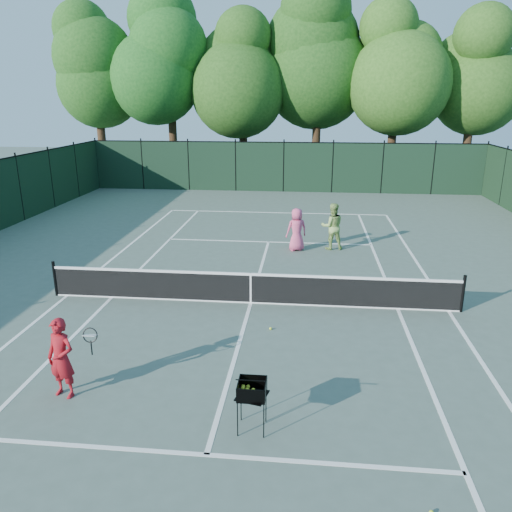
# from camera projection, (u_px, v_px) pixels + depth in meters

# --- Properties ---
(ground) EXTENTS (90.00, 90.00, 0.00)m
(ground) POSITION_uv_depth(u_px,v_px,m) (251.00, 303.00, 14.25)
(ground) COLOR #4C5C51
(ground) RESTS_ON ground
(sideline_doubles_left) EXTENTS (0.10, 23.77, 0.01)m
(sideline_doubles_left) POSITION_uv_depth(u_px,v_px,m) (67.00, 295.00, 14.79)
(sideline_doubles_left) COLOR white
(sideline_doubles_left) RESTS_ON ground
(sideline_doubles_right) EXTENTS (0.10, 23.77, 0.01)m
(sideline_doubles_right) POSITION_uv_depth(u_px,v_px,m) (449.00, 311.00, 13.71)
(sideline_doubles_right) COLOR white
(sideline_doubles_right) RESTS_ON ground
(sideline_singles_left) EXTENTS (0.10, 23.77, 0.01)m
(sideline_singles_left) POSITION_uv_depth(u_px,v_px,m) (112.00, 297.00, 14.65)
(sideline_singles_left) COLOR white
(sideline_singles_left) RESTS_ON ground
(sideline_singles_right) EXTENTS (0.10, 23.77, 0.01)m
(sideline_singles_right) POSITION_uv_depth(u_px,v_px,m) (398.00, 309.00, 13.84)
(sideline_singles_right) COLOR white
(sideline_singles_right) RESTS_ON ground
(baseline_far) EXTENTS (10.97, 0.10, 0.01)m
(baseline_far) POSITION_uv_depth(u_px,v_px,m) (277.00, 213.00, 25.52)
(baseline_far) COLOR white
(baseline_far) RESTS_ON ground
(service_line_near) EXTENTS (8.23, 0.10, 0.01)m
(service_line_near) POSITION_uv_depth(u_px,v_px,m) (207.00, 455.00, 8.18)
(service_line_near) COLOR white
(service_line_near) RESTS_ON ground
(service_line_far) EXTENTS (8.23, 0.10, 0.01)m
(service_line_far) POSITION_uv_depth(u_px,v_px,m) (269.00, 242.00, 20.32)
(service_line_far) COLOR white
(service_line_far) RESTS_ON ground
(center_service_line) EXTENTS (0.10, 12.80, 0.01)m
(center_service_line) POSITION_uv_depth(u_px,v_px,m) (251.00, 303.00, 14.25)
(center_service_line) COLOR white
(center_service_line) RESTS_ON ground
(tennis_net) EXTENTS (11.69, 0.09, 1.06)m
(tennis_net) POSITION_uv_depth(u_px,v_px,m) (251.00, 288.00, 14.11)
(tennis_net) COLOR black
(tennis_net) RESTS_ON ground
(fence_far) EXTENTS (24.00, 0.05, 3.00)m
(fence_far) POSITION_uv_depth(u_px,v_px,m) (284.00, 168.00, 30.87)
(fence_far) COLOR black
(fence_far) RESTS_ON ground
(tree_0) EXTENTS (6.40, 6.40, 13.14)m
(tree_0) POSITION_uv_depth(u_px,v_px,m) (94.00, 58.00, 33.46)
(tree_0) COLOR black
(tree_0) RESTS_ON ground
(tree_1) EXTENTS (6.80, 6.80, 13.98)m
(tree_1) POSITION_uv_depth(u_px,v_px,m) (169.00, 50.00, 33.28)
(tree_1) COLOR black
(tree_1) RESTS_ON ground
(tree_2) EXTENTS (6.00, 6.00, 12.40)m
(tree_2) POSITION_uv_depth(u_px,v_px,m) (243.00, 64.00, 32.88)
(tree_2) COLOR black
(tree_2) RESTS_ON ground
(tree_3) EXTENTS (7.00, 7.00, 14.45)m
(tree_3) POSITION_uv_depth(u_px,v_px,m) (320.00, 43.00, 32.48)
(tree_3) COLOR black
(tree_3) RESTS_ON ground
(tree_4) EXTENTS (6.20, 6.20, 12.97)m
(tree_4) POSITION_uv_depth(u_px,v_px,m) (399.00, 56.00, 31.58)
(tree_4) COLOR black
(tree_4) RESTS_ON ground
(tree_5) EXTENTS (5.80, 5.80, 12.23)m
(tree_5) POSITION_uv_depth(u_px,v_px,m) (477.00, 63.00, 31.70)
(tree_5) COLOR black
(tree_5) RESTS_ON ground
(coach) EXTENTS (1.01, 0.54, 1.62)m
(coach) POSITION_uv_depth(u_px,v_px,m) (61.00, 358.00, 9.59)
(coach) COLOR maroon
(coach) RESTS_ON ground
(player_pink) EXTENTS (0.94, 0.79, 1.64)m
(player_pink) POSITION_uv_depth(u_px,v_px,m) (297.00, 230.00, 18.97)
(player_pink) COLOR #DA4D78
(player_pink) RESTS_ON ground
(player_green) EXTENTS (0.98, 0.82, 1.80)m
(player_green) POSITION_uv_depth(u_px,v_px,m) (332.00, 226.00, 19.12)
(player_green) COLOR #8EB158
(player_green) RESTS_ON ground
(ball_hopper) EXTENTS (0.59, 0.59, 0.94)m
(ball_hopper) POSITION_uv_depth(u_px,v_px,m) (252.00, 390.00, 8.60)
(ball_hopper) COLOR black
(ball_hopper) RESTS_ON ground
(loose_ball_midcourt) EXTENTS (0.07, 0.07, 0.07)m
(loose_ball_midcourt) POSITION_uv_depth(u_px,v_px,m) (271.00, 328.00, 12.60)
(loose_ball_midcourt) COLOR #DDEF31
(loose_ball_midcourt) RESTS_ON ground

